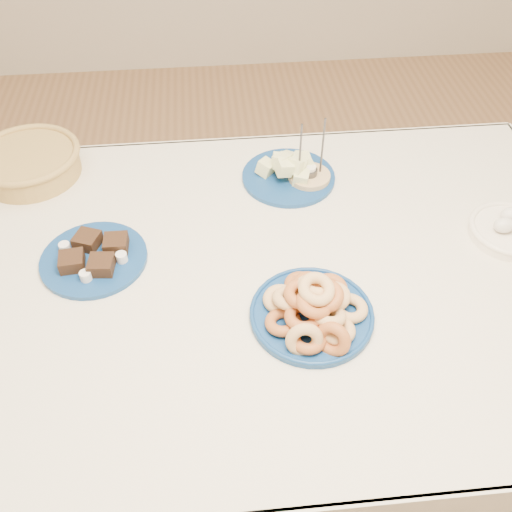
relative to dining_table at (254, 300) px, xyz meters
name	(u,v)px	position (x,y,z in m)	size (l,w,h in m)	color
ground	(255,427)	(0.00, 0.00, -0.64)	(5.00, 5.00, 0.00)	#906644
dining_table	(254,300)	(0.00, 0.00, 0.00)	(1.71, 1.11, 0.75)	brown
donut_platter	(313,310)	(0.11, -0.15, 0.14)	(0.32, 0.32, 0.12)	navy
melon_plate	(289,172)	(0.13, 0.34, 0.13)	(0.26, 0.26, 0.09)	navy
brownie_plate	(94,257)	(-0.37, 0.07, 0.12)	(0.28, 0.28, 0.04)	navy
wicker_basket	(29,162)	(-0.58, 0.43, 0.15)	(0.36, 0.36, 0.08)	olive
candle_holder	(309,177)	(0.18, 0.32, 0.12)	(0.14, 0.14, 0.19)	tan
egg_bowl	(510,229)	(0.64, 0.06, 0.13)	(0.21, 0.21, 0.07)	white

